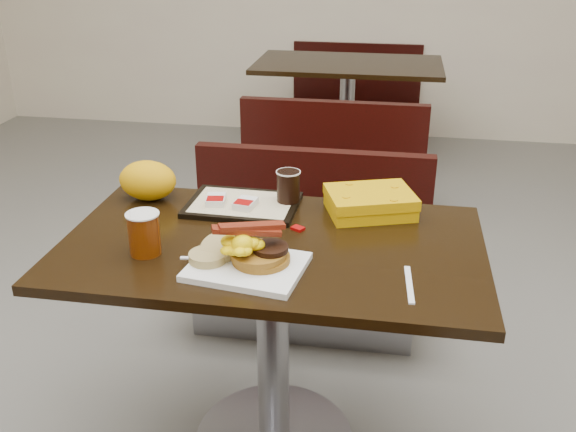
% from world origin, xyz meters
% --- Properties ---
extents(table_near, '(1.20, 0.70, 0.75)m').
position_xyz_m(table_near, '(0.00, 0.00, 0.38)').
color(table_near, black).
rests_on(table_near, floor).
extents(bench_near_n, '(1.00, 0.46, 0.72)m').
position_xyz_m(bench_near_n, '(0.00, 0.70, 0.36)').
color(bench_near_n, black).
rests_on(bench_near_n, floor).
extents(table_far, '(1.20, 0.70, 0.75)m').
position_xyz_m(table_far, '(0.00, 2.60, 0.38)').
color(table_far, black).
rests_on(table_far, floor).
extents(bench_far_s, '(1.00, 0.46, 0.72)m').
position_xyz_m(bench_far_s, '(0.00, 1.90, 0.36)').
color(bench_far_s, black).
rests_on(bench_far_s, floor).
extents(bench_far_n, '(1.00, 0.46, 0.72)m').
position_xyz_m(bench_far_n, '(0.00, 3.30, 0.36)').
color(bench_far_n, black).
rests_on(bench_far_n, floor).
extents(platter, '(0.32, 0.27, 0.02)m').
position_xyz_m(platter, '(-0.03, -0.17, 0.76)').
color(platter, white).
rests_on(platter, table_near).
extents(pancake_stack, '(0.19, 0.19, 0.03)m').
position_xyz_m(pancake_stack, '(-0.00, -0.15, 0.78)').
color(pancake_stack, '#876016').
rests_on(pancake_stack, platter).
extents(sausage_patty, '(0.10, 0.10, 0.01)m').
position_xyz_m(sausage_patty, '(0.03, -0.14, 0.81)').
color(sausage_patty, black).
rests_on(sausage_patty, pancake_stack).
extents(scrambled_eggs, '(0.11, 0.09, 0.05)m').
position_xyz_m(scrambled_eggs, '(-0.04, -0.18, 0.83)').
color(scrambled_eggs, yellow).
rests_on(scrambled_eggs, pancake_stack).
extents(bacon_strips, '(0.20, 0.14, 0.01)m').
position_xyz_m(bacon_strips, '(-0.04, -0.15, 0.86)').
color(bacon_strips, '#4A0905').
rests_on(bacon_strips, scrambled_eggs).
extents(muffin_bottom, '(0.12, 0.12, 0.02)m').
position_xyz_m(muffin_bottom, '(-0.14, -0.17, 0.78)').
color(muffin_bottom, tan).
rests_on(muffin_bottom, platter).
extents(muffin_top, '(0.12, 0.12, 0.06)m').
position_xyz_m(muffin_top, '(-0.12, -0.14, 0.79)').
color(muffin_top, tan).
rests_on(muffin_top, platter).
extents(coffee_cup_near, '(0.10, 0.10, 0.12)m').
position_xyz_m(coffee_cup_near, '(-0.33, -0.12, 0.81)').
color(coffee_cup_near, '#843704').
rests_on(coffee_cup_near, table_near).
extents(fork, '(0.13, 0.04, 0.00)m').
position_xyz_m(fork, '(-0.18, -0.13, 0.75)').
color(fork, white).
rests_on(fork, table_near).
extents(knife, '(0.03, 0.18, 0.00)m').
position_xyz_m(knife, '(0.39, -0.18, 0.75)').
color(knife, white).
rests_on(knife, table_near).
extents(condiment_syrup, '(0.05, 0.04, 0.01)m').
position_xyz_m(condiment_syrup, '(-0.02, 0.09, 0.75)').
color(condiment_syrup, '#AD4207').
rests_on(condiment_syrup, table_near).
extents(condiment_ketchup, '(0.04, 0.04, 0.01)m').
position_xyz_m(condiment_ketchup, '(0.06, 0.09, 0.75)').
color(condiment_ketchup, '#8C0504').
rests_on(condiment_ketchup, table_near).
extents(tray, '(0.35, 0.26, 0.02)m').
position_xyz_m(tray, '(-0.14, 0.23, 0.76)').
color(tray, black).
rests_on(tray, table_near).
extents(hashbrown_sleeve_left, '(0.07, 0.09, 0.02)m').
position_xyz_m(hashbrown_sleeve_left, '(-0.22, 0.21, 0.78)').
color(hashbrown_sleeve_left, silver).
rests_on(hashbrown_sleeve_left, tray).
extents(hashbrown_sleeve_right, '(0.07, 0.09, 0.02)m').
position_xyz_m(hashbrown_sleeve_right, '(-0.12, 0.20, 0.78)').
color(hashbrown_sleeve_right, silver).
rests_on(hashbrown_sleeve_right, tray).
extents(coffee_cup_far, '(0.08, 0.08, 0.10)m').
position_xyz_m(coffee_cup_far, '(0.00, 0.26, 0.82)').
color(coffee_cup_far, black).
rests_on(coffee_cup_far, tray).
extents(clamshell, '(0.31, 0.27, 0.07)m').
position_xyz_m(clamshell, '(0.26, 0.25, 0.79)').
color(clamshell, '#CB9303').
rests_on(clamshell, table_near).
extents(paper_bag, '(0.23, 0.20, 0.13)m').
position_xyz_m(paper_bag, '(-0.46, 0.24, 0.82)').
color(paper_bag, orange).
rests_on(paper_bag, table_near).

